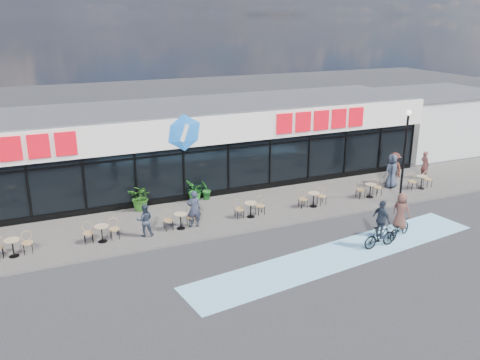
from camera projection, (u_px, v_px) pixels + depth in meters
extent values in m
plane|color=#28282B|center=(237.00, 257.00, 20.70)|extent=(120.00, 120.00, 0.00)
cube|color=#5A5750|center=(201.00, 217.00, 24.61)|extent=(44.00, 5.00, 0.10)
cube|color=#7DC8ED|center=(340.00, 254.00, 20.91)|extent=(14.17, 4.13, 0.01)
cube|color=black|center=(168.00, 160.00, 28.95)|extent=(30.00, 6.00, 3.00)
cube|color=silver|center=(167.00, 122.00, 28.12)|extent=(30.60, 6.30, 1.50)
cube|color=#47474C|center=(166.00, 107.00, 28.01)|extent=(30.60, 6.30, 0.10)
cube|color=navy|center=(183.00, 146.00, 25.82)|extent=(30.60, 0.08, 0.18)
cube|color=black|center=(183.00, 154.00, 25.96)|extent=(30.00, 0.06, 0.08)
cube|color=black|center=(185.00, 198.00, 26.72)|extent=(30.00, 0.10, 0.40)
cube|color=red|center=(10.00, 149.00, 22.32)|extent=(5.63, 0.18, 1.10)
cube|color=red|center=(321.00, 120.00, 28.40)|extent=(5.63, 0.18, 1.10)
ellipsoid|color=blue|center=(184.00, 133.00, 25.36)|extent=(1.90, 0.24, 1.90)
cylinder|color=black|center=(29.00, 194.00, 23.46)|extent=(0.10, 0.10, 3.00)
cylinder|color=black|center=(85.00, 187.00, 24.41)|extent=(0.10, 0.10, 3.00)
cylinder|color=black|center=(136.00, 181.00, 25.36)|extent=(0.10, 0.10, 3.00)
cylinder|color=black|center=(184.00, 175.00, 26.31)|extent=(0.10, 0.10, 3.00)
cylinder|color=black|center=(229.00, 169.00, 27.26)|extent=(0.10, 0.10, 3.00)
cylinder|color=black|center=(270.00, 164.00, 28.21)|extent=(0.10, 0.10, 3.00)
cylinder|color=black|center=(309.00, 159.00, 29.16)|extent=(0.10, 0.10, 3.00)
cylinder|color=black|center=(345.00, 155.00, 30.11)|extent=(0.10, 0.10, 3.00)
cylinder|color=black|center=(380.00, 150.00, 31.06)|extent=(0.10, 0.10, 3.00)
cylinder|color=black|center=(412.00, 146.00, 32.01)|extent=(0.10, 0.10, 3.00)
cube|color=silver|center=(433.00, 120.00, 37.46)|extent=(9.00, 7.00, 4.00)
cube|color=#47474C|center=(436.00, 92.00, 36.82)|extent=(9.20, 7.20, 0.12)
cylinder|color=black|center=(404.00, 159.00, 25.86)|extent=(0.12, 0.12, 4.59)
sphere|color=#FFF2CC|center=(409.00, 113.00, 25.12)|extent=(0.28, 0.28, 0.28)
cylinder|color=tan|center=(12.00, 240.00, 20.30)|extent=(0.60, 0.60, 0.04)
cylinder|color=black|center=(13.00, 248.00, 20.41)|extent=(0.06, 0.06, 0.70)
cylinder|color=black|center=(14.00, 256.00, 20.52)|extent=(0.40, 0.40, 0.02)
cylinder|color=tan|center=(101.00, 226.00, 21.64)|extent=(0.60, 0.60, 0.04)
cylinder|color=black|center=(102.00, 234.00, 21.75)|extent=(0.06, 0.06, 0.70)
cylinder|color=black|center=(103.00, 241.00, 21.86)|extent=(0.40, 0.40, 0.02)
cylinder|color=tan|center=(180.00, 214.00, 22.97)|extent=(0.60, 0.60, 0.04)
cylinder|color=black|center=(181.00, 221.00, 23.08)|extent=(0.06, 0.06, 0.70)
cylinder|color=black|center=(181.00, 228.00, 23.19)|extent=(0.40, 0.40, 0.02)
cylinder|color=tan|center=(251.00, 203.00, 24.31)|extent=(0.60, 0.60, 0.04)
cylinder|color=black|center=(251.00, 210.00, 24.42)|extent=(0.06, 0.06, 0.70)
cylinder|color=black|center=(251.00, 217.00, 24.53)|extent=(0.40, 0.40, 0.02)
cylinder|color=tan|center=(314.00, 193.00, 25.64)|extent=(0.60, 0.60, 0.04)
cylinder|color=black|center=(314.00, 200.00, 25.75)|extent=(0.06, 0.06, 0.70)
cylinder|color=black|center=(313.00, 206.00, 25.86)|extent=(0.40, 0.40, 0.02)
cylinder|color=tan|center=(371.00, 184.00, 26.98)|extent=(0.60, 0.60, 0.04)
cylinder|color=black|center=(370.00, 191.00, 27.09)|extent=(0.06, 0.06, 0.70)
cylinder|color=black|center=(370.00, 197.00, 27.20)|extent=(0.40, 0.40, 0.02)
cylinder|color=tan|center=(422.00, 176.00, 28.32)|extent=(0.60, 0.60, 0.04)
cylinder|color=black|center=(421.00, 182.00, 28.42)|extent=(0.06, 0.06, 0.70)
cylinder|color=black|center=(421.00, 188.00, 28.53)|extent=(0.40, 0.40, 0.02)
imported|color=#255618|center=(141.00, 197.00, 25.22)|extent=(1.59, 1.58, 1.34)
imported|color=#19581C|center=(206.00, 190.00, 26.66)|extent=(0.74, 0.76, 1.08)
imported|color=#1F6D21|center=(195.00, 191.00, 26.45)|extent=(1.13, 1.22, 1.13)
imported|color=#292D40|center=(194.00, 209.00, 23.17)|extent=(0.69, 0.50, 1.74)
imported|color=#2C3545|center=(145.00, 220.00, 22.21)|extent=(0.82, 0.69, 1.49)
imported|color=#3E1C16|center=(394.00, 168.00, 29.02)|extent=(0.83, 1.28, 1.88)
imported|color=brown|center=(425.00, 165.00, 30.12)|extent=(0.43, 0.63, 1.66)
imported|color=#323C4E|center=(392.00, 171.00, 28.47)|extent=(1.00, 0.70, 1.94)
imported|color=black|center=(399.00, 228.00, 22.38)|extent=(1.76, 1.20, 0.88)
imported|color=brown|center=(401.00, 211.00, 22.12)|extent=(0.79, 0.94, 1.63)
imported|color=black|center=(380.00, 237.00, 21.40)|extent=(1.66, 0.55, 0.98)
imported|color=#272F3D|center=(382.00, 219.00, 21.16)|extent=(0.46, 1.00, 1.66)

